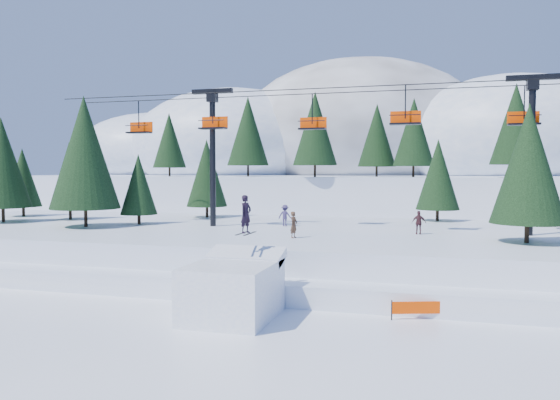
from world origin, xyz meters
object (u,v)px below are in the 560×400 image
(banner_near, at_px, (423,308))
(jump_kicker, at_px, (233,288))
(chairlift, at_px, (359,133))
(banner_far, at_px, (490,303))

(banner_near, bearing_deg, jump_kicker, -166.56)
(jump_kicker, bearing_deg, chairlift, 76.76)
(jump_kicker, relative_size, chairlift, 0.12)
(jump_kicker, xyz_separation_m, chairlift, (3.59, 15.25, 7.96))
(banner_near, bearing_deg, chairlift, 109.41)
(chairlift, xyz_separation_m, banner_far, (7.67, -11.46, -8.78))
(jump_kicker, height_order, chairlift, chairlift)
(jump_kicker, height_order, banner_far, jump_kicker)
(chairlift, distance_m, banner_near, 16.59)
(banner_near, distance_m, banner_far, 3.50)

